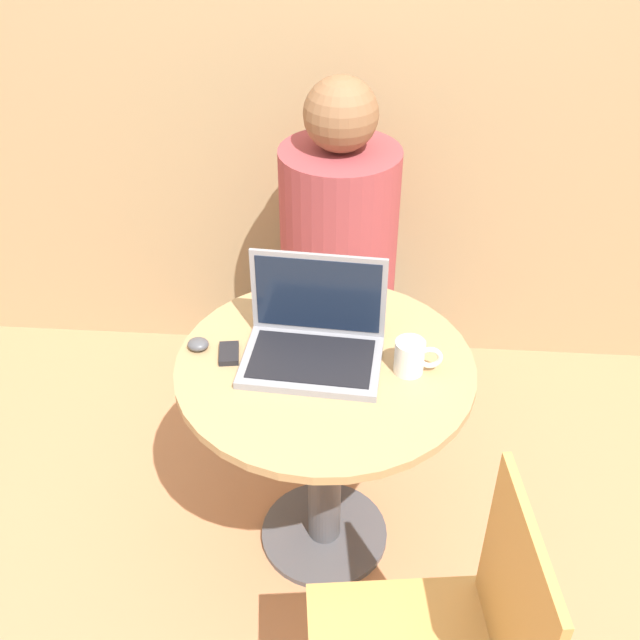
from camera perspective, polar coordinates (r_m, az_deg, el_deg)
name	(u,v)px	position (r m, az deg, el deg)	size (l,w,h in m)	color
ground_plane	(324,535)	(2.45, 0.32, -16.05)	(12.00, 12.00, 0.00)	tan
back_wall	(348,18)	(2.57, 2.12, 22.02)	(7.00, 0.05, 2.60)	tan
round_table	(325,415)	(2.06, 0.37, -7.28)	(0.78, 0.78, 0.71)	#4C4C51
laptop	(314,338)	(1.93, -0.47, -1.39)	(0.37, 0.27, 0.26)	gray
cell_phone	(229,353)	(1.97, -6.95, -2.54)	(0.06, 0.09, 0.02)	black
computer_mouse	(198,344)	(2.00, -9.27, -1.83)	(0.06, 0.05, 0.03)	#4C4C51
coffee_cup	(411,357)	(1.90, 6.98, -2.80)	(0.12, 0.08, 0.09)	white
person_seated	(340,276)	(2.63, 1.52, 3.41)	(0.39, 0.60, 1.23)	#3D4766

